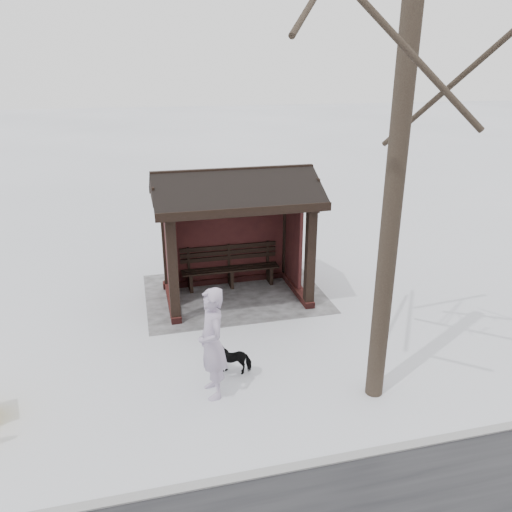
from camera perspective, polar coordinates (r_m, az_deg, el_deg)
The scene contains 6 objects.
ground at distance 11.94m, azimuth -2.30°, elevation -4.69°, with size 120.00×120.00×0.00m, color white.
kerb at distance 7.52m, azimuth 6.96°, elevation -22.48°, with size 120.00×0.15×0.06m, color gray.
trampled_patch at distance 12.11m, azimuth -2.50°, elevation -4.26°, with size 4.20×3.20×0.02m, color #98979D.
bus_shelter at distance 11.32m, azimuth -2.63°, elevation 5.58°, with size 3.60×2.40×3.09m.
pedestrian at distance 8.21m, azimuth -5.05°, elevation -9.92°, with size 0.70×0.46×1.92m, color #AB9BB6.
dog at distance 9.11m, azimuth -2.62°, elevation -11.47°, with size 0.30×0.66×0.56m, color black.
Camera 1 is at (2.12, 10.55, 5.16)m, focal length 35.00 mm.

